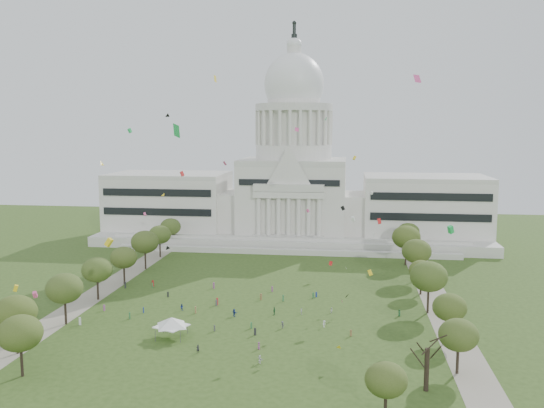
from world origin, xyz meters
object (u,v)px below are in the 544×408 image
Objects in this scene: capitol at (293,187)px; event_tent at (172,322)px; person_0 at (399,313)px; big_bare_tree at (428,345)px.

capitol reaches higher than event_tent.
big_bare_tree is at bearing -44.87° from person_0.
capitol is 124.21m from event_tent.
capitol is 108.24m from person_0.
capitol is at bearing 153.68° from person_0.
big_bare_tree is 7.57× the size of person_0.
event_tent is (-53.85, 19.80, -4.93)m from big_bare_tree.
event_tent is at bearing 159.82° from big_bare_tree.
capitol is 94.64× the size of person_0.
capitol is at bearing 82.58° from event_tent.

